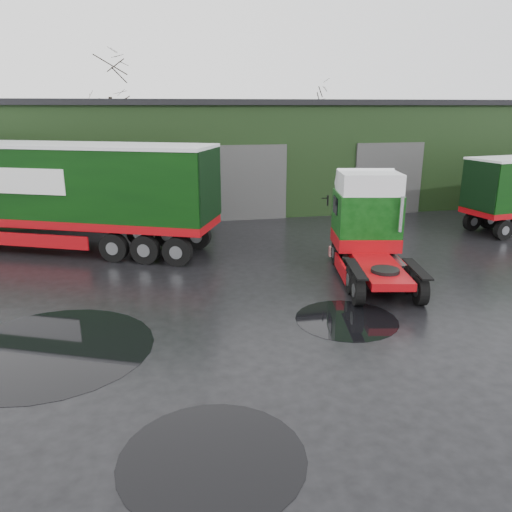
{
  "coord_description": "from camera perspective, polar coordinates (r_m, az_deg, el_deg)",
  "views": [
    {
      "loc": [
        -3.05,
        -12.27,
        5.94
      ],
      "look_at": [
        -0.22,
        1.53,
        1.7
      ],
      "focal_mm": 35.0,
      "sensor_mm": 36.0,
      "label": 1
    }
  ],
  "objects": [
    {
      "name": "hero_tractor",
      "position": [
        17.55,
        13.61,
        2.79
      ],
      "size": [
        3.65,
        6.34,
        3.7
      ],
      "primitive_type": null,
      "rotation": [
        0.0,
        0.0,
        -0.2
      ],
      "color": "#0D3E0E",
      "rests_on": "ground"
    },
    {
      "name": "puddle_1",
      "position": [
        14.81,
        10.3,
        -7.17
      ],
      "size": [
        2.97,
        2.97,
        0.01
      ],
      "primitive_type": "cylinder",
      "color": "black",
      "rests_on": "ground"
    },
    {
      "name": "warehouse",
      "position": [
        32.78,
        -2.76,
        11.85
      ],
      "size": [
        32.4,
        12.4,
        6.3
      ],
      "color": "black",
      "rests_on": "ground"
    },
    {
      "name": "puddle_2",
      "position": [
        13.94,
        -22.4,
        -9.81
      ],
      "size": [
        5.17,
        5.17,
        0.01
      ],
      "primitive_type": "cylinder",
      "color": "black",
      "rests_on": "ground"
    },
    {
      "name": "tree_back_b",
      "position": [
        44.3,
        5.71,
        13.82
      ],
      "size": [
        4.4,
        4.4,
        7.5
      ],
      "primitive_type": null,
      "color": "black",
      "rests_on": "ground"
    },
    {
      "name": "tree_back_a",
      "position": [
        42.39,
        -16.12,
        14.5
      ],
      "size": [
        4.4,
        4.4,
        9.5
      ],
      "primitive_type": null,
      "color": "black",
      "rests_on": "ground"
    },
    {
      "name": "wash_bucket",
      "position": [
        19.28,
        17.23,
        -1.49
      ],
      "size": [
        0.41,
        0.41,
        0.31
      ],
      "primitive_type": "cylinder",
      "rotation": [
        0.0,
        0.0,
        0.26
      ],
      "color": "#0B068D",
      "rests_on": "ground"
    },
    {
      "name": "ground",
      "position": [
        13.97,
        2.16,
        -8.43
      ],
      "size": [
        100.0,
        100.0,
        0.0
      ],
      "primitive_type": "plane",
      "color": "black"
    },
    {
      "name": "puddle_0",
      "position": [
        9.49,
        -4.99,
        -22.05
      ],
      "size": [
        3.35,
        3.35,
        0.01
      ],
      "primitive_type": "cylinder",
      "color": "black",
      "rests_on": "ground"
    },
    {
      "name": "trailer_left",
      "position": [
        23.01,
        -22.73,
        6.26
      ],
      "size": [
        14.57,
        8.59,
        4.53
      ],
      "primitive_type": null,
      "rotation": [
        0.0,
        0.0,
        1.16
      ],
      "color": "silver",
      "rests_on": "ground"
    }
  ]
}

